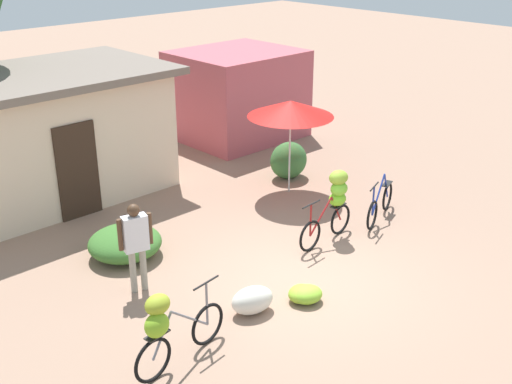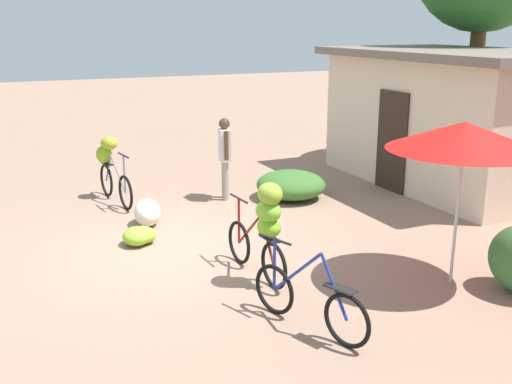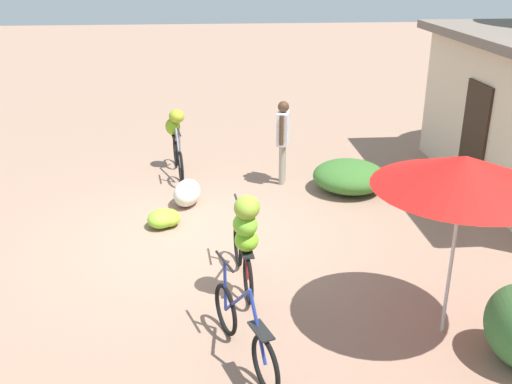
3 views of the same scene
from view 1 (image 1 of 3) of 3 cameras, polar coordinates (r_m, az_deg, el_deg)
name	(u,v)px [view 1 (image 1 of 3)]	position (r m, az deg, el deg)	size (l,w,h in m)	color
ground_plane	(305,279)	(11.12, 4.38, -7.73)	(60.00, 60.00, 0.00)	#977661
building_low	(41,136)	(14.62, -18.69, 4.81)	(5.58, 3.49, 2.77)	beige
shop_pink	(237,95)	(18.06, -1.69, 8.71)	(3.20, 2.80, 2.43)	#B3515C
hedge_bush_front_left	(125,243)	(11.91, -11.64, -4.48)	(1.34, 1.34, 0.53)	#3A6D2B
hedge_bush_front_right	(289,160)	(15.20, 2.93, 2.85)	(0.96, 0.78, 0.88)	#376D36
market_umbrella	(291,109)	(13.92, 3.12, 7.47)	(1.90, 1.90, 2.13)	beige
bicycle_leftmost	(168,326)	(8.75, -7.91, -11.78)	(1.69, 0.46, 1.21)	black
bicycle_near_pile	(334,200)	(12.19, 7.03, -0.68)	(1.58, 0.38, 1.37)	black
bicycle_center_loaded	(380,204)	(13.31, 11.04, -1.05)	(1.58, 0.60, 0.95)	black
banana_pile_on_ground	(304,294)	(10.44, 4.36, -9.09)	(0.64, 0.64, 0.28)	#8CBA2F
produce_sack	(252,300)	(10.10, -0.33, -9.66)	(0.70, 0.44, 0.44)	silver
person_vendor	(136,239)	(10.48, -10.71, -4.16)	(0.56, 0.29, 1.57)	gray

